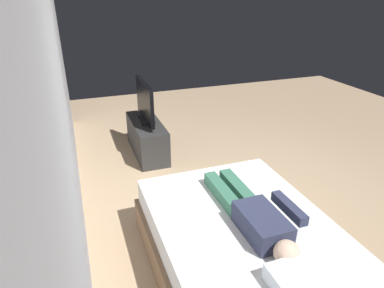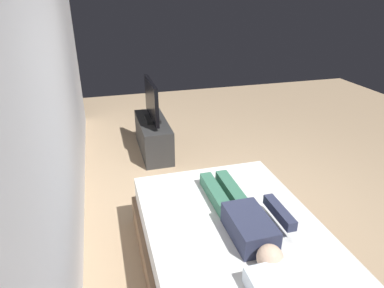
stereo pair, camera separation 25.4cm
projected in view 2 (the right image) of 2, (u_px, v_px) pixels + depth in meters
ground_plane at (246, 217)px, 3.68m from camera, size 10.00×10.00×0.00m
back_wall at (57, 94)px, 3.01m from camera, size 6.40×0.10×2.80m
bed at (235, 256)px, 2.77m from camera, size 2.09×1.45×0.54m
person at (244, 217)px, 2.67m from camera, size 1.26×0.46×0.18m
remote at (280, 206)px, 2.93m from camera, size 0.15×0.04×0.02m
tv_stand at (153, 137)px, 5.03m from camera, size 1.10×0.40×0.50m
tv at (152, 102)px, 4.80m from camera, size 0.88×0.20×0.59m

